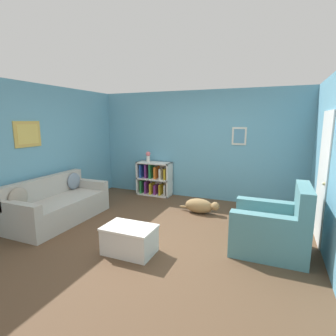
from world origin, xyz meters
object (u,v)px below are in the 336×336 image
Objects in this scene: vase at (148,156)px; bookshelf at (154,179)px; recliner_chair at (274,229)px; dog at (200,206)px; couch at (58,205)px; coffee_table at (130,239)px.

bookshelf is at bearing 6.29° from vase.
vase reaches higher than recliner_chair.
dog is at bearing -30.77° from bookshelf.
bookshelf reaches higher than couch.
vase is (-3.05, 2.02, 0.65)m from recliner_chair.
dog is (-1.42, 1.16, -0.20)m from recliner_chair.
dog is 2.03m from vase.
vase is at bearing 152.18° from dog.
couch is 7.12× the size of vase.
vase reaches higher than dog.
dog is at bearing 30.56° from couch.
recliner_chair is (2.89, -2.03, -0.07)m from bookshelf.
couch is 2.81m from dog.
recliner_chair is 3.87× the size of vase.
bookshelf is 1.74m from dog.
bookshelf is 1.02× the size of dog.
recliner_chair is at bearing 23.60° from coffee_table.
recliner_chair is at bearing -33.49° from vase.
couch is 2.54× the size of coffee_table.
vase is (-1.63, 0.86, 0.85)m from dog.
coffee_table is 2.80× the size of vase.
coffee_table is at bearing -68.44° from vase.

